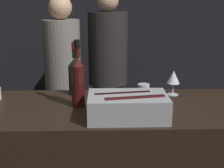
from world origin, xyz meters
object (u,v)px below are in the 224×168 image
object	(u,v)px
wine_glass	(173,78)
candle_votive	(144,89)
red_wine_bottle_burgundy	(75,74)
red_wine_bottle_black_foil	(78,80)
person_in_hoodie	(63,76)
ice_bin_with_bottles	(128,105)
person_blond_tee	(108,67)

from	to	relation	value
wine_glass	candle_votive	size ratio (longest dim) A/B	2.07
wine_glass	red_wine_bottle_burgundy	size ratio (longest dim) A/B	0.47
red_wine_bottle_black_foil	person_in_hoodie	world-z (taller)	person_in_hoodie
ice_bin_with_bottles	candle_votive	world-z (taller)	ice_bin_with_bottles
wine_glass	person_in_hoodie	distance (m)	1.29
candle_votive	person_blond_tee	size ratio (longest dim) A/B	0.04
ice_bin_with_bottles	red_wine_bottle_burgundy	bearing A→B (deg)	125.55
wine_glass	red_wine_bottle_black_foil	world-z (taller)	red_wine_bottle_black_foil
candle_votive	person_in_hoodie	xyz separation A→B (m)	(-0.63, 0.94, -0.15)
candle_votive	person_in_hoodie	size ratio (longest dim) A/B	0.04
wine_glass	red_wine_bottle_black_foil	size ratio (longest dim) A/B	0.41
person_blond_tee	wine_glass	bearing A→B (deg)	-53.38
ice_bin_with_bottles	wine_glass	size ratio (longest dim) A/B	2.57
person_blond_tee	candle_votive	bearing A→B (deg)	-60.67
candle_votive	red_wine_bottle_black_foil	world-z (taller)	red_wine_bottle_black_foil
red_wine_bottle_burgundy	person_in_hoodie	size ratio (longest dim) A/B	0.20
ice_bin_with_bottles	red_wine_bottle_black_foil	world-z (taller)	red_wine_bottle_black_foil
red_wine_bottle_burgundy	person_blond_tee	size ratio (longest dim) A/B	0.19
candle_votive	red_wine_bottle_black_foil	bearing A→B (deg)	-149.06
red_wine_bottle_burgundy	person_blond_tee	bearing A→B (deg)	79.91
person_in_hoodie	red_wine_bottle_burgundy	bearing A→B (deg)	42.43
person_in_hoodie	candle_votive	bearing A→B (deg)	64.22
red_wine_bottle_black_foil	red_wine_bottle_burgundy	bearing A→B (deg)	98.81
red_wine_bottle_burgundy	red_wine_bottle_black_foil	world-z (taller)	red_wine_bottle_black_foil
ice_bin_with_bottles	person_blond_tee	bearing A→B (deg)	92.68
red_wine_bottle_burgundy	wine_glass	bearing A→B (deg)	-3.26
ice_bin_with_bottles	person_in_hoodie	xyz separation A→B (m)	(-0.50, 1.36, -0.18)
red_wine_bottle_burgundy	red_wine_bottle_black_foil	xyz separation A→B (m)	(0.04, -0.23, 0.02)
candle_votive	red_wine_bottle_burgundy	distance (m)	0.44
ice_bin_with_bottles	red_wine_bottle_burgundy	distance (m)	0.51
red_wine_bottle_black_foil	person_blond_tee	world-z (taller)	person_blond_tee
wine_glass	candle_votive	distance (m)	0.20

